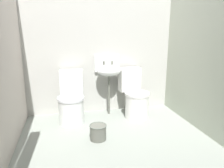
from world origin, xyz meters
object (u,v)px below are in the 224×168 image
toilet_left (71,101)px  toilet_right (135,97)px  sink (108,70)px  bucket (98,132)px

toilet_left → toilet_right: bearing=-173.5°
toilet_left → toilet_right: same height
toilet_left → sink: sink is taller
toilet_left → toilet_right: 1.03m
toilet_left → sink: 0.79m
sink → bucket: bearing=-110.5°
toilet_left → bucket: 0.78m
toilet_left → bucket: size_ratio=3.44×
toilet_right → bucket: toilet_right is taller
sink → bucket: (-0.33, -0.88, -0.65)m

